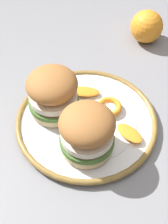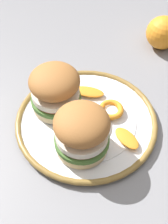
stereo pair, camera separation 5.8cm
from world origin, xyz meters
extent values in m
cube|color=gray|center=(0.00, 0.00, 0.75)|extent=(1.23, 0.84, 0.03)
cylinder|color=white|center=(-0.03, 0.00, 0.78)|extent=(0.27, 0.27, 0.01)
torus|color=olive|center=(-0.03, 0.00, 0.78)|extent=(0.30, 0.30, 0.01)
cylinder|color=white|center=(-0.03, 0.00, 0.78)|extent=(0.21, 0.21, 0.00)
cylinder|color=beige|center=(0.04, 0.00, 0.80)|extent=(0.10, 0.10, 0.02)
cylinder|color=#477033|center=(0.04, 0.00, 0.81)|extent=(0.10, 0.10, 0.01)
cylinder|color=#BC3828|center=(0.04, 0.00, 0.82)|extent=(0.09, 0.09, 0.01)
cylinder|color=silver|center=(0.04, 0.00, 0.83)|extent=(0.10, 0.10, 0.01)
ellipsoid|color=#A36633|center=(0.04, 0.00, 0.86)|extent=(0.14, 0.14, 0.05)
cylinder|color=beige|center=(-0.05, -0.07, 0.80)|extent=(0.10, 0.10, 0.02)
cylinder|color=#477033|center=(-0.05, -0.07, 0.81)|extent=(0.10, 0.10, 0.01)
cylinder|color=#BC3828|center=(-0.05, -0.07, 0.82)|extent=(0.09, 0.09, 0.01)
cylinder|color=silver|center=(-0.05, -0.07, 0.83)|extent=(0.10, 0.10, 0.01)
ellipsoid|color=#A36633|center=(-0.05, -0.07, 0.86)|extent=(0.14, 0.14, 0.05)
torus|color=orange|center=(-0.05, 0.05, 0.79)|extent=(0.07, 0.07, 0.01)
cylinder|color=#F4E5C6|center=(-0.05, 0.05, 0.79)|extent=(0.03, 0.03, 0.00)
ellipsoid|color=orange|center=(-0.10, -0.01, 0.79)|extent=(0.04, 0.07, 0.01)
ellipsoid|color=orange|center=(0.01, 0.08, 0.79)|extent=(0.06, 0.06, 0.01)
sphere|color=orange|center=(-0.30, 0.16, 0.81)|extent=(0.08, 0.08, 0.08)
camera|label=1|loc=(0.39, -0.01, 1.32)|focal=52.92mm
camera|label=2|loc=(0.39, 0.05, 1.32)|focal=52.92mm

